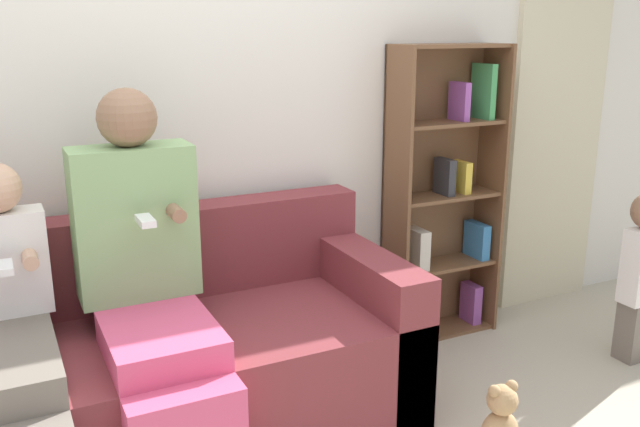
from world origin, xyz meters
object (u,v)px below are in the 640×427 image
at_px(couch, 132,374).
at_px(bookshelf, 442,199).
at_px(teddy_bear, 500,422).
at_px(adult_seated, 149,278).
at_px(child_seated, 15,344).

height_order(couch, bookshelf, bookshelf).
bearing_deg(teddy_bear, bookshelf, 66.37).
height_order(couch, teddy_bear, couch).
distance_m(adult_seated, child_seated, 0.48).
height_order(couch, child_seated, child_seated).
bearing_deg(child_seated, adult_seated, 7.26).
xyz_separation_m(adult_seated, teddy_bear, (1.13, -0.60, -0.56)).
relative_size(adult_seated, child_seated, 1.21).
bearing_deg(bookshelf, child_seated, -166.59).
bearing_deg(adult_seated, teddy_bear, -27.89).
bearing_deg(bookshelf, adult_seated, -164.88).
height_order(couch, adult_seated, adult_seated).
relative_size(child_seated, teddy_bear, 3.65).
distance_m(adult_seated, teddy_bear, 1.40).
distance_m(child_seated, bookshelf, 2.10).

